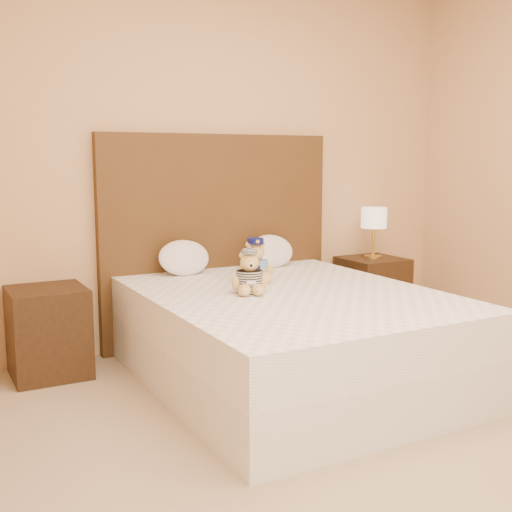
{
  "coord_description": "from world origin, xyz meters",
  "views": [
    {
      "loc": [
        -1.94,
        -1.97,
        1.33
      ],
      "look_at": [
        -0.1,
        1.45,
        0.74
      ],
      "focal_mm": 45.0,
      "sensor_mm": 36.0,
      "label": 1
    }
  ],
  "objects_px": {
    "bed": "(290,337)",
    "pillow_left": "(184,256)",
    "nightstand_left": "(48,332)",
    "lamp": "(374,220)",
    "teddy_police": "(255,260)",
    "teddy_prisoner": "(249,272)",
    "nightstand_right": "(372,292)",
    "pillow_right": "(271,250)"
  },
  "relations": [
    {
      "from": "lamp",
      "to": "teddy_police",
      "type": "distance_m",
      "value": 1.36
    },
    {
      "from": "teddy_prisoner",
      "to": "pillow_left",
      "type": "relative_size",
      "value": 0.7
    },
    {
      "from": "bed",
      "to": "pillow_left",
      "type": "distance_m",
      "value": 0.98
    },
    {
      "from": "lamp",
      "to": "nightstand_right",
      "type": "bearing_deg",
      "value": 0.0
    },
    {
      "from": "teddy_police",
      "to": "pillow_left",
      "type": "xyz_separation_m",
      "value": [
        -0.3,
        0.46,
        -0.01
      ]
    },
    {
      "from": "nightstand_left",
      "to": "pillow_left",
      "type": "height_order",
      "value": "pillow_left"
    },
    {
      "from": "lamp",
      "to": "teddy_prisoner",
      "type": "relative_size",
      "value": 1.59
    },
    {
      "from": "teddy_prisoner",
      "to": "pillow_left",
      "type": "xyz_separation_m",
      "value": [
        -0.1,
        0.76,
        0.0
      ]
    },
    {
      "from": "nightstand_left",
      "to": "pillow_left",
      "type": "bearing_deg",
      "value": 1.88
    },
    {
      "from": "bed",
      "to": "pillow_left",
      "type": "height_order",
      "value": "pillow_left"
    },
    {
      "from": "nightstand_left",
      "to": "pillow_right",
      "type": "height_order",
      "value": "pillow_right"
    },
    {
      "from": "lamp",
      "to": "teddy_police",
      "type": "bearing_deg",
      "value": -161.58
    },
    {
      "from": "pillow_left",
      "to": "pillow_right",
      "type": "relative_size",
      "value": 1.01
    },
    {
      "from": "nightstand_right",
      "to": "pillow_left",
      "type": "relative_size",
      "value": 1.53
    },
    {
      "from": "lamp",
      "to": "teddy_police",
      "type": "relative_size",
      "value": 1.44
    },
    {
      "from": "bed",
      "to": "pillow_left",
      "type": "relative_size",
      "value": 5.55
    },
    {
      "from": "teddy_prisoner",
      "to": "bed",
      "type": "bearing_deg",
      "value": 1.65
    },
    {
      "from": "nightstand_left",
      "to": "bed",
      "type": "bearing_deg",
      "value": -32.62
    },
    {
      "from": "pillow_left",
      "to": "pillow_right",
      "type": "distance_m",
      "value": 0.68
    },
    {
      "from": "nightstand_left",
      "to": "lamp",
      "type": "xyz_separation_m",
      "value": [
        2.5,
        0.0,
        0.57
      ]
    },
    {
      "from": "nightstand_left",
      "to": "pillow_right",
      "type": "distance_m",
      "value": 1.64
    },
    {
      "from": "nightstand_left",
      "to": "nightstand_right",
      "type": "xyz_separation_m",
      "value": [
        2.5,
        0.0,
        0.0
      ]
    },
    {
      "from": "nightstand_right",
      "to": "nightstand_left",
      "type": "bearing_deg",
      "value": 180.0
    },
    {
      "from": "nightstand_right",
      "to": "teddy_police",
      "type": "distance_m",
      "value": 1.42
    },
    {
      "from": "teddy_police",
      "to": "teddy_prisoner",
      "type": "xyz_separation_m",
      "value": [
        -0.2,
        -0.3,
        -0.01
      ]
    },
    {
      "from": "nightstand_left",
      "to": "pillow_right",
      "type": "bearing_deg",
      "value": 1.08
    },
    {
      "from": "bed",
      "to": "nightstand_left",
      "type": "height_order",
      "value": "same"
    },
    {
      "from": "teddy_prisoner",
      "to": "pillow_right",
      "type": "height_order",
      "value": "same"
    },
    {
      "from": "teddy_prisoner",
      "to": "pillow_right",
      "type": "xyz_separation_m",
      "value": [
        0.57,
        0.76,
        -0.0
      ]
    },
    {
      "from": "bed",
      "to": "nightstand_left",
      "type": "bearing_deg",
      "value": 147.38
    },
    {
      "from": "lamp",
      "to": "pillow_left",
      "type": "xyz_separation_m",
      "value": [
        -1.59,
        0.03,
        -0.17
      ]
    },
    {
      "from": "teddy_prisoner",
      "to": "pillow_left",
      "type": "distance_m",
      "value": 0.76
    },
    {
      "from": "teddy_prisoner",
      "to": "pillow_right",
      "type": "distance_m",
      "value": 0.95
    },
    {
      "from": "nightstand_right",
      "to": "pillow_right",
      "type": "distance_m",
      "value": 1.0
    },
    {
      "from": "pillow_left",
      "to": "teddy_police",
      "type": "bearing_deg",
      "value": -56.57
    },
    {
      "from": "lamp",
      "to": "pillow_left",
      "type": "distance_m",
      "value": 1.6
    },
    {
      "from": "lamp",
      "to": "pillow_right",
      "type": "height_order",
      "value": "lamp"
    },
    {
      "from": "bed",
      "to": "teddy_police",
      "type": "bearing_deg",
      "value": 95.44
    },
    {
      "from": "nightstand_right",
      "to": "teddy_prisoner",
      "type": "relative_size",
      "value": 2.18
    },
    {
      "from": "teddy_police",
      "to": "teddy_prisoner",
      "type": "relative_size",
      "value": 1.1
    },
    {
      "from": "lamp",
      "to": "teddy_prisoner",
      "type": "xyz_separation_m",
      "value": [
        -1.49,
        -0.73,
        -0.17
      ]
    },
    {
      "from": "nightstand_right",
      "to": "teddy_police",
      "type": "relative_size",
      "value": 1.98
    }
  ]
}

